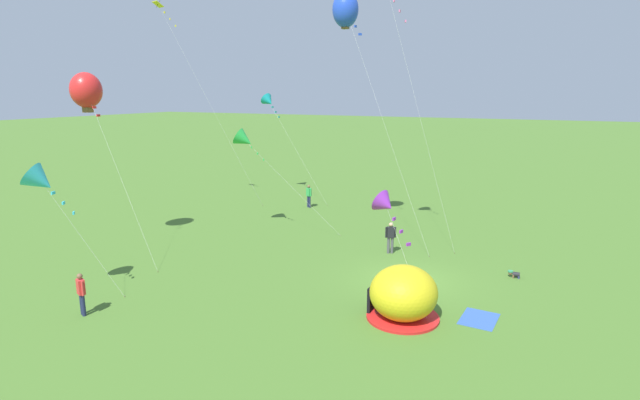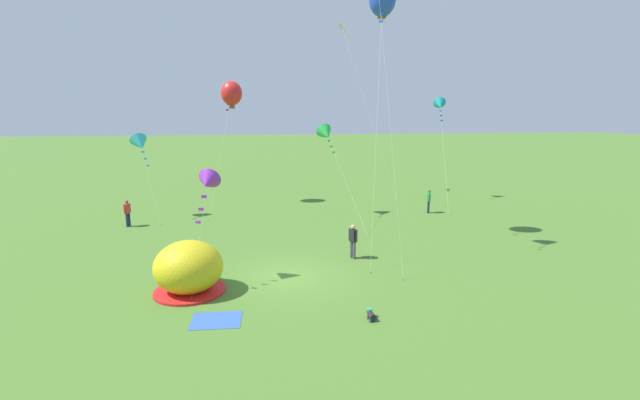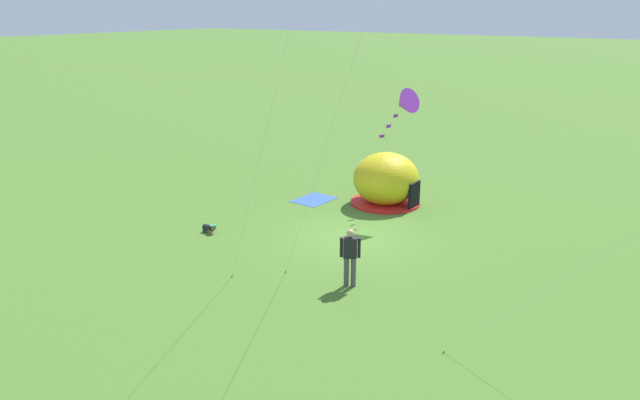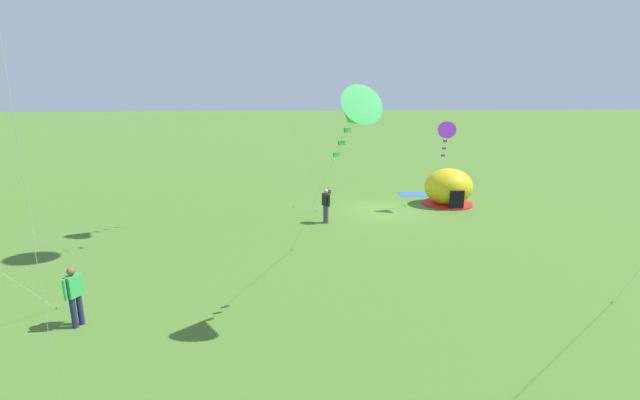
# 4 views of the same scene
# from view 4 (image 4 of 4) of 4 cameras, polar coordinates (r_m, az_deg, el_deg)

# --- Properties ---
(ground_plane) EXTENTS (300.00, 300.00, 0.00)m
(ground_plane) POSITION_cam_4_polar(r_m,az_deg,el_deg) (23.70, 8.45, -1.40)
(ground_plane) COLOR #477028
(popup_tent) EXTENTS (2.81, 2.81, 2.10)m
(popup_tent) POSITION_cam_4_polar(r_m,az_deg,el_deg) (25.59, 16.75, 1.59)
(popup_tent) COLOR gold
(popup_tent) RESTS_ON ground
(picnic_blanket) EXTENTS (1.78, 1.41, 0.01)m
(picnic_blanket) POSITION_cam_4_polar(r_m,az_deg,el_deg) (27.85, 12.24, 0.74)
(picnic_blanket) COLOR #3359A5
(picnic_blanket) RESTS_ON ground
(toddler_crawling) EXTENTS (0.27, 0.55, 0.32)m
(toddler_crawling) POSITION_cam_4_polar(r_m,az_deg,el_deg) (27.45, 1.21, 1.24)
(toddler_crawling) COLOR black
(toddler_crawling) RESTS_ON ground
(person_strolling) EXTENTS (0.39, 0.53, 1.72)m
(person_strolling) POSITION_cam_4_polar(r_m,az_deg,el_deg) (13.53, -29.94, -10.75)
(person_strolling) COLOR #1E2347
(person_strolling) RESTS_ON ground
(person_watching_sky) EXTENTS (0.39, 0.53, 1.72)m
(person_watching_sky) POSITION_cam_4_polar(r_m,az_deg,el_deg) (20.97, 0.79, -0.53)
(person_watching_sky) COLOR #4C4C51
(person_watching_sky) RESTS_ON ground
(kite_green) EXTENTS (2.12, 6.64, 6.42)m
(kite_green) POSITION_cam_4_polar(r_m,az_deg,el_deg) (10.84, 4.64, 11.38)
(kite_green) COLOR silver
(kite_green) RESTS_ON ground
(kite_purple) EXTENTS (1.25, 2.63, 4.82)m
(kite_purple) POSITION_cam_4_polar(r_m,az_deg,el_deg) (23.86, 16.49, 8.68)
(kite_purple) COLOR silver
(kite_purple) RESTS_ON ground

